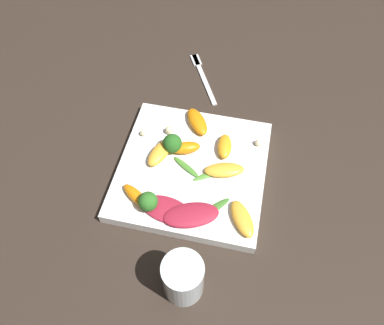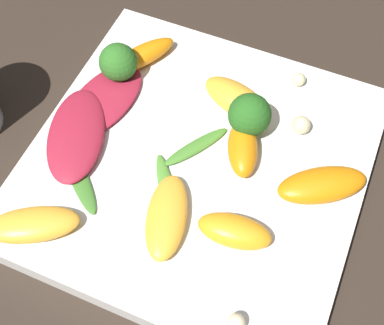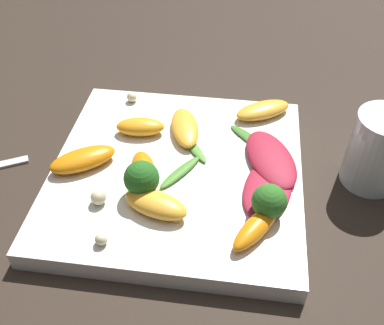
% 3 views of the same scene
% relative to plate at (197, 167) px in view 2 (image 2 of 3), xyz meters
% --- Properties ---
extents(ground_plane, '(2.40, 2.40, 0.00)m').
position_rel_plate_xyz_m(ground_plane, '(0.00, 0.00, -0.01)').
color(ground_plane, '#2D231C').
extents(plate, '(0.29, 0.29, 0.02)m').
position_rel_plate_xyz_m(plate, '(0.00, 0.00, 0.00)').
color(plate, white).
rests_on(plate, ground_plane).
extents(radicchio_leaf_0, '(0.08, 0.11, 0.01)m').
position_rel_plate_xyz_m(radicchio_leaf_0, '(0.11, 0.02, 0.02)').
color(radicchio_leaf_0, maroon).
rests_on(radicchio_leaf_0, plate).
extents(radicchio_leaf_1, '(0.07, 0.11, 0.01)m').
position_rel_plate_xyz_m(radicchio_leaf_1, '(0.11, -0.02, 0.02)').
color(radicchio_leaf_1, maroon).
rests_on(radicchio_leaf_1, plate).
extents(orange_segment_0, '(0.08, 0.07, 0.02)m').
position_rel_plate_xyz_m(orange_segment_0, '(-0.11, -0.01, 0.02)').
color(orange_segment_0, orange).
rests_on(orange_segment_0, plate).
extents(orange_segment_1, '(0.05, 0.08, 0.02)m').
position_rel_plate_xyz_m(orange_segment_1, '(0.00, 0.06, 0.02)').
color(orange_segment_1, '#FCAD33').
rests_on(orange_segment_1, plate).
extents(orange_segment_2, '(0.06, 0.04, 0.02)m').
position_rel_plate_xyz_m(orange_segment_2, '(-0.06, 0.06, 0.02)').
color(orange_segment_2, orange).
rests_on(orange_segment_2, plate).
extents(orange_segment_3, '(0.08, 0.05, 0.02)m').
position_rel_plate_xyz_m(orange_segment_3, '(-0.01, -0.07, 0.02)').
color(orange_segment_3, '#FCAD33').
rests_on(orange_segment_3, plate).
extents(orange_segment_4, '(0.05, 0.06, 0.02)m').
position_rel_plate_xyz_m(orange_segment_4, '(-0.03, -0.02, 0.02)').
color(orange_segment_4, orange).
rests_on(orange_segment_4, plate).
extents(orange_segment_5, '(0.08, 0.07, 0.02)m').
position_rel_plate_xyz_m(orange_segment_5, '(0.10, 0.11, 0.02)').
color(orange_segment_5, '#FCAD33').
rests_on(orange_segment_5, plate).
extents(orange_segment_6, '(0.06, 0.07, 0.02)m').
position_rel_plate_xyz_m(orange_segment_6, '(0.09, -0.08, 0.02)').
color(orange_segment_6, orange).
rests_on(orange_segment_6, plate).
extents(broccoli_floret_0, '(0.04, 0.04, 0.04)m').
position_rel_plate_xyz_m(broccoli_floret_0, '(-0.03, -0.05, 0.04)').
color(broccoli_floret_0, '#7A9E51').
rests_on(broccoli_floret_0, plate).
extents(broccoli_floret_1, '(0.04, 0.04, 0.04)m').
position_rel_plate_xyz_m(broccoli_floret_1, '(0.11, -0.06, 0.03)').
color(broccoli_floret_1, '#84AD5B').
rests_on(broccoli_floret_1, plate).
extents(arugula_sprig_0, '(0.06, 0.07, 0.01)m').
position_rel_plate_xyz_m(arugula_sprig_0, '(0.01, 0.04, 0.01)').
color(arugula_sprig_0, '#518E33').
rests_on(arugula_sprig_0, plate).
extents(arugula_sprig_1, '(0.05, 0.06, 0.01)m').
position_rel_plate_xyz_m(arugula_sprig_1, '(0.01, -0.01, 0.01)').
color(arugula_sprig_1, '#47842D').
rests_on(arugula_sprig_1, plate).
extents(arugula_sprig_2, '(0.07, 0.06, 0.00)m').
position_rel_plate_xyz_m(arugula_sprig_2, '(0.09, 0.06, 0.01)').
color(arugula_sprig_2, '#3D7528').
rests_on(arugula_sprig_2, plate).
extents(macadamia_nut_0, '(0.02, 0.02, 0.02)m').
position_rel_plate_xyz_m(macadamia_nut_0, '(-0.07, -0.07, 0.02)').
color(macadamia_nut_0, beige).
rests_on(macadamia_nut_0, plate).
extents(macadamia_nut_1, '(0.01, 0.01, 0.01)m').
position_rel_plate_xyz_m(macadamia_nut_1, '(-0.08, 0.12, 0.02)').
color(macadamia_nut_1, beige).
rests_on(macadamia_nut_1, plate).
extents(macadamia_nut_2, '(0.01, 0.01, 0.01)m').
position_rel_plate_xyz_m(macadamia_nut_2, '(-0.06, -0.12, 0.02)').
color(macadamia_nut_2, beige).
rests_on(macadamia_nut_2, plate).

